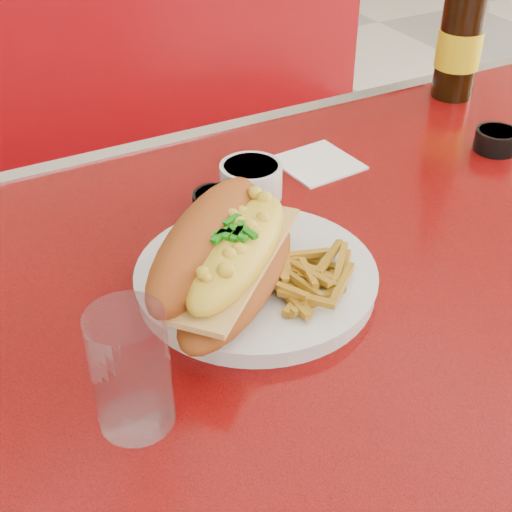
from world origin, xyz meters
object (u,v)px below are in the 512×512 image
booth_bench_far (176,241)px  sauce_cup_left (216,203)px  sauce_cup_right (496,139)px  beer_bottle (462,33)px  fork (304,268)px  water_tumbler (131,370)px  gravy_ramekin (251,180)px  diner_table (398,344)px  mac_hoagie (226,257)px  dinner_plate (256,277)px

booth_bench_far → sauce_cup_left: bearing=-105.8°
sauce_cup_left → sauce_cup_right: sauce_cup_right is taller
sauce_cup_left → beer_bottle: size_ratio=0.26×
fork → sauce_cup_left: sauce_cup_left is taller
water_tumbler → gravy_ramekin: bearing=47.3°
diner_table → fork: (-0.16, 0.00, 0.18)m
booth_bench_far → water_tumbler: size_ratio=10.08×
diner_table → mac_hoagie: mac_hoagie is taller
fork → sauce_cup_right: size_ratio=1.37×
beer_bottle → sauce_cup_right: bearing=-112.9°
fork → gravy_ramekin: bearing=-45.0°
sauce_cup_left → water_tumbler: water_tumbler is taller
dinner_plate → sauce_cup_left: bearing=80.5°
dinner_plate → sauce_cup_left: (0.03, 0.15, 0.01)m
booth_bench_far → sauce_cup_left: size_ratio=15.91×
water_tumbler → diner_table: bearing=14.3°
diner_table → gravy_ramekin: 0.29m
gravy_ramekin → sauce_cup_left: 0.06m
sauce_cup_right → beer_bottle: size_ratio=0.29×
gravy_ramekin → dinner_plate: bearing=-116.4°
diner_table → sauce_cup_left: (-0.18, 0.18, 0.18)m
booth_bench_far → fork: 0.96m
fork → water_tumbler: water_tumbler is taller
diner_table → fork: bearing=179.6°
booth_bench_far → gravy_ramekin: bearing=-100.9°
gravy_ramekin → sauce_cup_left: gravy_ramekin is taller
sauce_cup_right → booth_bench_far: bearing=111.4°
fork → water_tumbler: size_ratio=0.96×
mac_hoagie → fork: (0.09, -0.00, -0.05)m
beer_bottle → water_tumbler: bearing=-149.7°
booth_bench_far → gravy_ramekin: 0.81m
diner_table → sauce_cup_left: sauce_cup_left is taller
gravy_ramekin → sauce_cup_right: 0.39m
fork → gravy_ramekin: 0.20m
sauce_cup_right → diner_table: bearing=-151.9°
fork → diner_table: bearing=-124.7°
sauce_cup_right → sauce_cup_left: bearing=175.4°
mac_hoagie → gravy_ramekin: size_ratio=2.88×
dinner_plate → water_tumbler: bearing=-147.0°
dinner_plate → gravy_ramekin: (0.09, 0.17, 0.01)m
fork → gravy_ramekin: (0.04, 0.19, 0.01)m
gravy_ramekin → sauce_cup_left: size_ratio=1.21×
fork → sauce_cup_right: bearing=-105.9°
fork → sauce_cup_left: 0.18m
water_tumbler → beer_bottle: bearing=30.3°
water_tumbler → fork: bearing=23.2°
beer_bottle → diner_table: bearing=-136.2°
booth_bench_far → sauce_cup_left: booth_bench_far is taller
dinner_plate → sauce_cup_right: size_ratio=3.94×
fork → sauce_cup_left: size_ratio=1.52×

